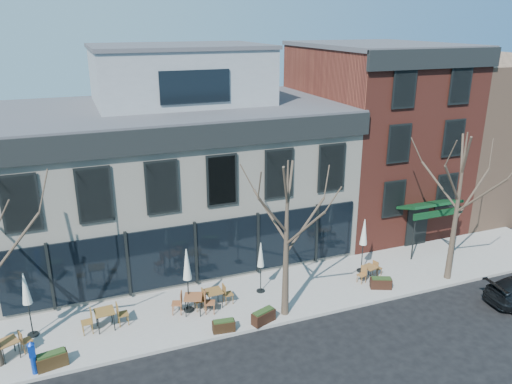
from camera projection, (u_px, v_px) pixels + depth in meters
name	position (u px, v px, depth m)	size (l,w,h in m)	color
ground	(197.00, 287.00, 24.60)	(120.00, 120.00, 0.00)	black
sidewalk_front	(274.00, 295.00, 23.78)	(33.50, 4.70, 0.15)	gray
corner_building	(171.00, 168.00, 27.54)	(18.39, 10.39, 11.10)	beige
red_brick_building	(373.00, 134.00, 31.57)	(8.20, 11.78, 11.18)	maroon
bg_building	(482.00, 129.00, 36.08)	(12.00, 12.00, 10.00)	#8C664C
tree_mid	(287.00, 238.00, 20.94)	(3.50, 3.55, 7.04)	#382B21
tree_right	(457.00, 206.00, 23.93)	(3.72, 3.77, 7.48)	#382B21
call_box	(33.00, 357.00, 18.15)	(0.27, 0.27, 1.38)	#0C319D
cafe_set_0	(8.00, 347.00, 19.07)	(1.79, 1.10, 0.93)	brown
cafe_set_1	(105.00, 317.00, 20.88)	(1.99, 0.84, 1.04)	brown
cafe_set_2	(193.00, 302.00, 21.99)	(2.00, 1.10, 1.03)	brown
cafe_set_3	(214.00, 297.00, 22.52)	(1.86, 0.77, 0.97)	brown
cafe_set_5	(370.00, 271.00, 24.93)	(1.65, 0.84, 0.85)	brown
umbrella_0	(26.00, 292.00, 19.93)	(0.46, 0.46, 2.87)	black
umbrella_1	(187.00, 268.00, 21.66)	(0.48, 0.48, 3.03)	black
umbrella_2	(261.00, 257.00, 23.33)	(0.41, 0.41, 2.56)	black
umbrella_4	(364.00, 235.00, 25.18)	(0.46, 0.46, 2.90)	black
planter_0	(52.00, 360.00, 18.63)	(1.17, 0.63, 0.62)	#322310
planter_1	(224.00, 326.00, 20.78)	(0.98, 0.49, 0.53)	black
planter_2	(263.00, 316.00, 21.38)	(1.15, 0.76, 0.60)	black
planter_3	(381.00, 283.00, 24.13)	(1.08, 0.77, 0.56)	black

